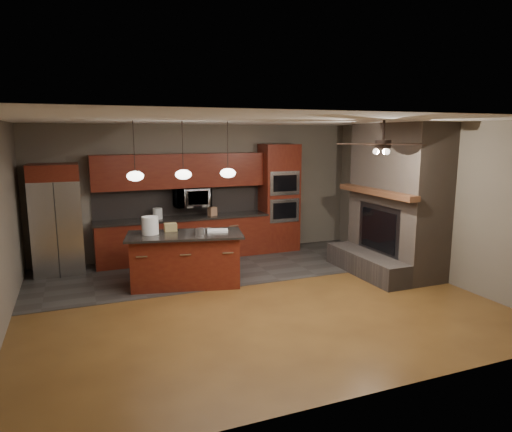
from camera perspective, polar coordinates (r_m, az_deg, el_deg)
name	(u,v)px	position (r m, az deg, el deg)	size (l,w,h in m)	color
ground	(252,298)	(7.44, -0.52, -10.24)	(7.00, 7.00, 0.00)	brown
ceiling	(252,120)	(6.97, -0.56, 11.87)	(7.00, 6.00, 0.02)	white
back_wall	(201,190)	(9.90, -6.86, 3.18)	(7.00, 0.02, 2.80)	#635A4F
right_wall	(430,200)	(8.94, 20.87, 1.84)	(0.02, 6.00, 2.80)	#635A4F
slate_tile_patch	(219,268)	(9.05, -4.69, -6.47)	(7.00, 2.40, 0.01)	#363431
fireplace_column	(394,204)	(8.95, 16.93, 1.41)	(1.30, 2.10, 2.80)	brown
back_cabinetry	(183,217)	(9.62, -9.13, -0.13)	(3.59, 0.64, 2.20)	maroon
oven_tower	(279,198)	(10.21, 2.88, 2.28)	(0.80, 0.63, 2.38)	maroon
microwave	(192,197)	(9.60, -8.04, 2.34)	(0.73, 0.41, 0.50)	silver
refrigerator	(57,220)	(9.26, -23.65, -0.41)	(0.88, 0.75, 2.06)	silver
kitchen_island	(185,259)	(7.99, -8.81, -5.38)	(2.09, 1.28, 0.92)	maroon
white_bucket	(150,225)	(7.93, -13.10, -1.15)	(0.28, 0.28, 0.30)	white
paint_can	(200,231)	(7.78, -6.99, -1.93)	(0.16, 0.16, 0.10)	silver
paint_tray	(218,231)	(7.98, -4.82, -1.84)	(0.35, 0.25, 0.04)	white
cardboard_box	(170,227)	(8.13, -10.65, -1.38)	(0.22, 0.16, 0.14)	#99834F
counter_bucket	(158,214)	(9.45, -12.20, 0.31)	(0.19, 0.19, 0.22)	silver
counter_box	(212,211)	(9.66, -5.48, 0.58)	(0.16, 0.13, 0.18)	#AB7A58
pendant_left	(135,176)	(7.28, -14.86, 4.88)	(0.26, 0.26, 0.92)	black
pendant_center	(183,174)	(7.40, -9.07, 5.18)	(0.26, 0.26, 0.92)	black
pendant_right	(228,173)	(7.60, -3.53, 5.41)	(0.26, 0.26, 0.92)	black
ceiling_fan	(383,144)	(7.15, 15.60, 8.72)	(1.27, 1.33, 0.41)	black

